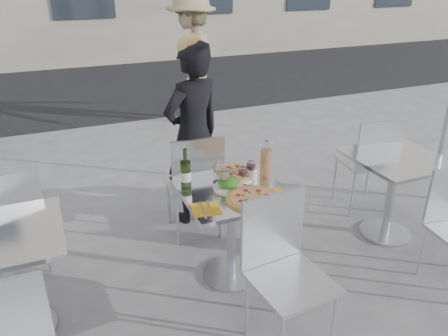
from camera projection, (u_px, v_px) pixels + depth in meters
name	position (u px, v px, depth m)	size (l,w,h in m)	color
ground	(231.00, 275.00, 3.39)	(80.00, 80.00, 0.00)	slate
street_asphalt	(104.00, 85.00, 8.85)	(24.00, 5.00, 0.00)	black
main_table	(232.00, 215.00, 3.17)	(0.72, 0.72, 0.75)	#B7BABF
side_table_left	(5.00, 264.00, 2.65)	(0.72, 0.72, 0.75)	#B7BABF
side_table_right	(394.00, 180.00, 3.69)	(0.72, 0.72, 0.75)	#B7BABF
chair_far	(195.00, 178.00, 3.65)	(0.47, 0.48, 0.96)	silver
chair_near	(282.00, 261.00, 2.62)	(0.48, 0.50, 0.97)	silver
side_chair_lfar	(10.00, 217.00, 3.13)	(0.55, 0.56, 0.92)	silver
side_chair_rfar	(371.00, 157.00, 4.07)	(0.50, 0.51, 0.96)	silver
woman_diner	(193.00, 135.00, 3.86)	(0.60, 0.39, 1.65)	black
pedestrian_b	(192.00, 59.00, 6.42)	(1.22, 0.70, 1.89)	#8F855C
pizza_near	(253.00, 198.00, 2.94)	(0.36, 0.36, 0.02)	tan
pizza_far	(236.00, 172.00, 3.29)	(0.33, 0.33, 0.03)	white
salad_plate	(229.00, 183.00, 3.08)	(0.22, 0.22, 0.09)	white
wine_bottle	(186.00, 173.00, 3.06)	(0.07, 0.08, 0.29)	#36521F
carafe	(266.00, 163.00, 3.21)	(0.08, 0.08, 0.29)	tan
sugar_shaker	(253.00, 173.00, 3.20)	(0.06, 0.06, 0.11)	white
wineglass_white_a	(224.00, 176.00, 3.03)	(0.07, 0.07, 0.16)	white
wineglass_white_b	(217.00, 168.00, 3.14)	(0.07, 0.07, 0.16)	white
wineglass_red_a	(243.00, 172.00, 3.08)	(0.07, 0.07, 0.16)	white
wineglass_red_b	(251.00, 166.00, 3.17)	(0.07, 0.07, 0.16)	white
napkin_left	(206.00, 209.00, 2.82)	(0.21, 0.21, 0.01)	yellow
napkin_right	(273.00, 195.00, 2.99)	(0.19, 0.20, 0.01)	yellow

